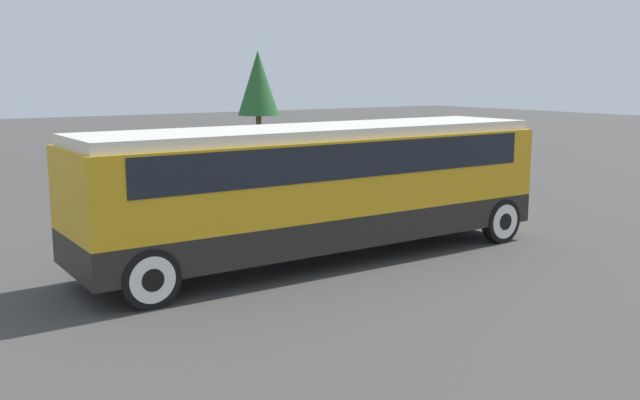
# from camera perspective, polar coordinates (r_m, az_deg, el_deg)

# --- Properties ---
(ground_plane) EXTENTS (120.00, 120.00, 0.00)m
(ground_plane) POSITION_cam_1_polar(r_m,az_deg,el_deg) (16.13, 0.00, -4.71)
(ground_plane) COLOR #423F3D
(tour_bus) EXTENTS (10.96, 2.68, 2.99)m
(tour_bus) POSITION_cam_1_polar(r_m,az_deg,el_deg) (15.82, 0.29, 1.70)
(tour_bus) COLOR black
(tour_bus) RESTS_ON ground_plane
(parked_car_near) EXTENTS (4.51, 1.90, 1.45)m
(parked_car_near) POSITION_cam_1_polar(r_m,az_deg,el_deg) (24.47, -5.17, 2.03)
(parked_car_near) COLOR silver
(parked_car_near) RESTS_ON ground_plane
(parked_car_mid) EXTENTS (4.76, 1.90, 1.38)m
(parked_car_mid) POSITION_cam_1_polar(r_m,az_deg,el_deg) (23.73, 4.18, 1.70)
(parked_car_mid) COLOR #2D5638
(parked_car_mid) RESTS_ON ground_plane
(tree_center) EXTENTS (2.08, 2.08, 5.31)m
(tree_center) POSITION_cam_1_polar(r_m,az_deg,el_deg) (36.22, -4.97, 9.26)
(tree_center) COLOR brown
(tree_center) RESTS_ON ground_plane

